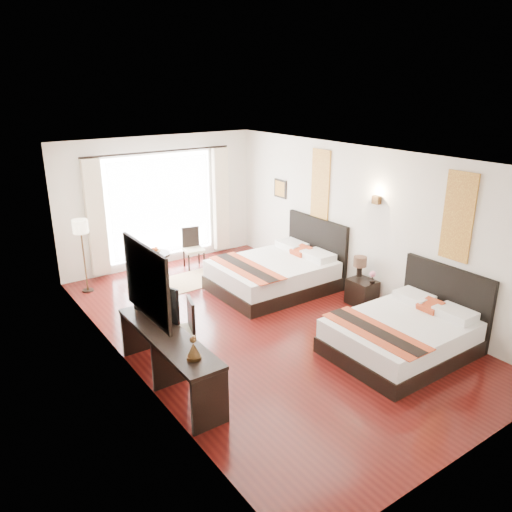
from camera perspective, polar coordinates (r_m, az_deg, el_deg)
floor at (r=8.40m, az=0.55°, el=-8.00°), size 4.50×7.50×0.01m
ceiling at (r=7.54m, az=0.62°, el=11.24°), size 4.50×7.50×0.02m
wall_headboard at (r=9.29m, az=11.95°, el=3.60°), size 0.01×7.50×2.80m
wall_desk at (r=6.87m, az=-14.84°, el=-2.24°), size 0.01×7.50×2.80m
wall_window at (r=11.01m, az=-10.89°, el=6.11°), size 4.50×0.01×2.80m
wall_entry at (r=5.50m, az=24.21°, el=-8.95°), size 4.50×0.01×2.80m
window_glass at (r=11.02m, az=-10.83°, el=5.59°), size 2.40×0.02×2.20m
sheer_curtain at (r=10.96m, az=-10.69°, el=5.53°), size 2.30×0.02×2.10m
drape_left at (r=10.44m, az=-17.84°, el=4.13°), size 0.35×0.14×2.35m
drape_right at (r=11.58m, az=-4.05°, el=6.45°), size 0.35×0.14×2.35m
art_panel_near at (r=8.01m, az=22.11°, el=4.16°), size 0.03×0.50×1.35m
art_panel_far at (r=9.93m, az=7.37°, el=8.13°), size 0.03×0.50×1.35m
wall_sconce at (r=8.89m, az=13.61°, el=6.24°), size 0.10×0.14×0.14m
mirror_frame at (r=6.21m, az=-12.42°, el=-2.88°), size 0.04×1.25×0.95m
mirror_glass at (r=6.22m, az=-12.21°, el=-2.84°), size 0.01×1.12×0.82m
bed_near at (r=7.83m, az=16.62°, el=-8.48°), size 2.08×1.62×1.17m
bed_far at (r=9.73m, az=2.36°, el=-1.91°), size 2.26×1.76×1.27m
nightstand at (r=9.27m, az=12.01°, el=-4.07°), size 0.40×0.49×0.47m
table_lamp at (r=9.17m, az=11.79°, el=-0.80°), size 0.24×0.24×0.38m
vase at (r=9.04m, az=13.16°, el=-2.54°), size 0.15×0.15×0.12m
console_desk at (r=6.81m, az=-9.90°, el=-11.66°), size 0.50×2.20×0.76m
television at (r=6.97m, az=-12.00°, el=-5.14°), size 0.39×0.88×0.51m
bronze_figurine at (r=5.99m, az=-7.15°, el=-10.49°), size 0.23×0.23×0.26m
desk_chair at (r=7.44m, az=-8.58°, el=-9.59°), size 0.53×0.53×0.91m
floor_lamp at (r=9.87m, az=-19.38°, el=2.65°), size 0.29×0.29×1.43m
side_table at (r=10.17m, az=-11.23°, el=-1.39°), size 0.55×0.55×0.64m
fruit_bowl at (r=10.07m, az=-11.47°, el=0.48°), size 0.23×0.23×0.05m
window_chair at (r=10.93m, az=-7.14°, el=0.03°), size 0.47×0.47×0.88m
jute_rug at (r=10.31m, az=-7.14°, el=-2.73°), size 1.42×0.99×0.01m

